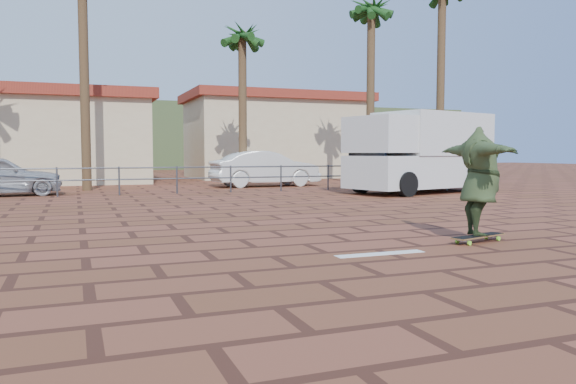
# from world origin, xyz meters

# --- Properties ---
(ground) EXTENTS (120.00, 120.00, 0.00)m
(ground) POSITION_xyz_m (0.00, 0.00, 0.00)
(ground) COLOR brown
(ground) RESTS_ON ground
(paint_stripe) EXTENTS (1.40, 0.22, 0.01)m
(paint_stripe) POSITION_xyz_m (0.70, -1.20, 0.00)
(paint_stripe) COLOR white
(paint_stripe) RESTS_ON ground
(guardrail) EXTENTS (24.06, 0.06, 1.00)m
(guardrail) POSITION_xyz_m (0.00, 12.00, 0.68)
(guardrail) COLOR #47494F
(guardrail) RESTS_ON ground
(palm_center) EXTENTS (2.40, 2.40, 7.75)m
(palm_center) POSITION_xyz_m (3.50, 15.50, 6.36)
(palm_center) COLOR brown
(palm_center) RESTS_ON ground
(palm_right) EXTENTS (2.40, 2.40, 9.05)m
(palm_right) POSITION_xyz_m (9.00, 14.00, 7.58)
(palm_right) COLOR brown
(palm_right) RESTS_ON ground
(building_west) EXTENTS (12.60, 7.60, 4.50)m
(building_west) POSITION_xyz_m (-6.00, 22.00, 2.28)
(building_west) COLOR beige
(building_west) RESTS_ON ground
(building_east) EXTENTS (10.60, 6.60, 5.00)m
(building_east) POSITION_xyz_m (8.00, 24.00, 2.54)
(building_east) COLOR beige
(building_east) RESTS_ON ground
(hill_front) EXTENTS (70.00, 18.00, 6.00)m
(hill_front) POSITION_xyz_m (0.00, 50.00, 3.00)
(hill_front) COLOR #384C28
(hill_front) RESTS_ON ground
(longboard) EXTENTS (1.19, 0.56, 0.11)m
(longboard) POSITION_xyz_m (2.77, -0.82, 0.09)
(longboard) COLOR olive
(longboard) RESTS_ON ground
(skateboarder) EXTENTS (0.98, 2.27, 1.79)m
(skateboarder) POSITION_xyz_m (2.77, -0.82, 1.01)
(skateboarder) COLOR #304223
(skateboarder) RESTS_ON longboard
(campervan) EXTENTS (6.11, 3.77, 2.95)m
(campervan) POSITION_xyz_m (8.57, 9.43, 1.55)
(campervan) COLOR silver
(campervan) RESTS_ON ground
(car_white) EXTENTS (4.81, 1.90, 1.56)m
(car_white) POSITION_xyz_m (4.41, 15.14, 0.78)
(car_white) COLOR silver
(car_white) RESTS_ON ground
(street_sign) EXTENTS (0.45, 0.14, 2.25)m
(street_sign) POSITION_xyz_m (10.22, 10.00, 1.57)
(street_sign) COLOR gray
(street_sign) RESTS_ON ground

